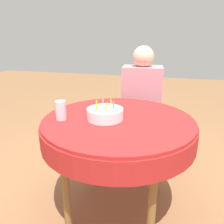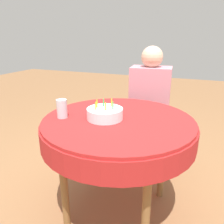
% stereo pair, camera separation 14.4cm
% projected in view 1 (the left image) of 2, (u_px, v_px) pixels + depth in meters
% --- Properties ---
extents(ground_plane, '(12.00, 12.00, 0.00)m').
position_uv_depth(ground_plane, '(117.00, 208.00, 1.70)').
color(ground_plane, '#8C603D').
extents(dining_table, '(1.02, 1.02, 0.75)m').
position_uv_depth(dining_table, '(118.00, 131.00, 1.48)').
color(dining_table, '#B22323').
rests_on(dining_table, ground_plane).
extents(chair, '(0.43, 0.43, 0.98)m').
position_uv_depth(chair, '(141.00, 112.00, 2.30)').
color(chair, '#A37A4C').
rests_on(chair, ground_plane).
extents(person, '(0.40, 0.38, 1.19)m').
position_uv_depth(person, '(142.00, 96.00, 2.15)').
color(person, '#DBB293').
rests_on(person, ground_plane).
extents(birthday_cake, '(0.24, 0.24, 0.12)m').
position_uv_depth(birthday_cake, '(105.00, 114.00, 1.43)').
color(birthday_cake, white).
rests_on(birthday_cake, dining_table).
extents(drinking_glass, '(0.07, 0.07, 0.12)m').
position_uv_depth(drinking_glass, '(61.00, 110.00, 1.41)').
color(drinking_glass, silver).
rests_on(drinking_glass, dining_table).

